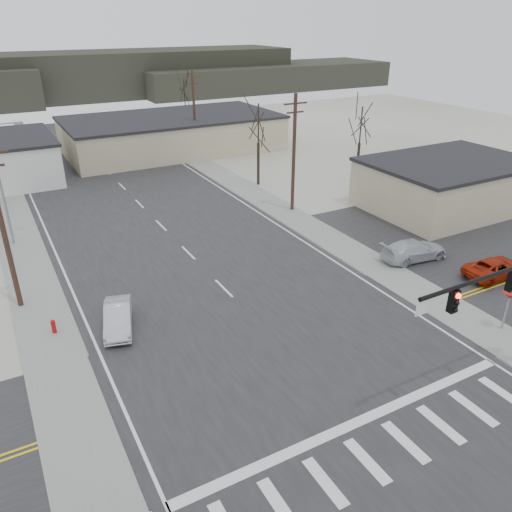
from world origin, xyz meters
The scene contains 24 objects.
ground centered at (0.00, 0.00, 0.00)m, with size 140.00×140.00×0.00m, color silver.
main_road centered at (0.00, 15.00, 0.02)m, with size 18.00×110.00×0.05m, color black.
cross_road centered at (0.00, 0.00, 0.02)m, with size 90.00×10.00×0.04m, color black.
parking_lot centered at (20.00, 6.00, 0.02)m, with size 18.00×20.00×0.03m, color black.
sidewalk_left centered at (-10.60, 20.00, 0.03)m, with size 3.00×90.00×0.06m, color gray.
sidewalk_right centered at (10.60, 20.00, 0.03)m, with size 3.00×90.00×0.06m, color gray.
fire_hydrant centered at (-10.20, 8.00, 0.45)m, with size 0.24×0.24×0.87m.
yield_sign centered at (11.50, -3.50, 2.07)m, with size 0.80×0.80×2.35m.
building_right_far centered at (10.00, 44.00, 2.15)m, with size 26.30×14.30×4.30m.
building_lot centered at (24.00, 12.00, 2.16)m, with size 14.30×10.30×4.30m.
upole_left_b centered at (-11.50, 12.00, 5.22)m, with size 2.20×0.30×10.00m.
upole_right_a centered at (11.50, 18.00, 5.22)m, with size 2.20×0.30×10.00m.
upole_right_b centered at (11.50, 40.00, 5.22)m, with size 2.20×0.30×10.00m.
streetlight_main centered at (-10.80, 22.00, 5.09)m, with size 2.40×0.25×9.00m.
tree_right_mid centered at (12.50, 26.00, 5.93)m, with size 3.74×3.74×8.33m.
tree_right_far centered at (15.00, 52.00, 5.58)m, with size 3.52×3.52×7.84m.
tree_lot centered at (22.00, 22.00, 5.58)m, with size 3.52×3.52×7.84m.
hill_center centered at (15.00, 96.00, 4.50)m, with size 80.00×18.00×9.00m, color #333026.
hill_right centered at (50.00, 90.00, 2.75)m, with size 60.00×18.00×5.50m, color #333026.
sedan_crossing centered at (-7.00, 6.77, 0.71)m, with size 1.41×4.04×1.33m, color #B4B8BF.
car_far_a centered at (5.92, 51.67, 0.71)m, with size 1.85×4.55×1.32m, color black.
car_far_b centered at (-5.19, 52.18, 0.67)m, with size 1.48×3.69×1.26m, color black.
car_parked_red centered at (16.39, 0.81, 0.66)m, with size 2.09×4.52×1.26m, color #A31F08.
car_parked_silver centered at (13.59, 5.33, 0.74)m, with size 1.98×4.88×1.42m, color #B7BDC3.
Camera 1 is at (-11.50, -17.15, 15.62)m, focal length 35.00 mm.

